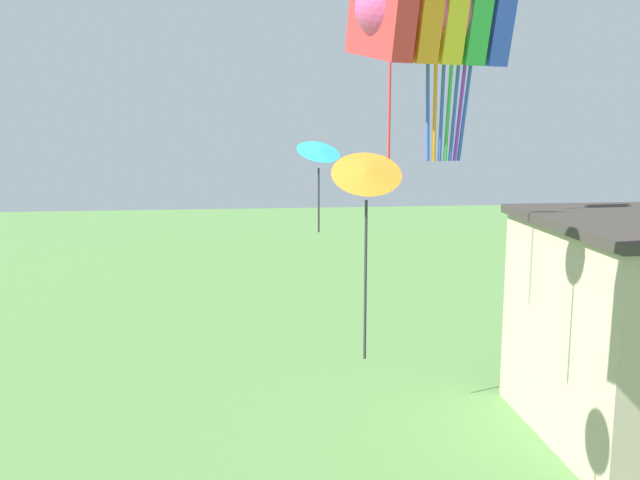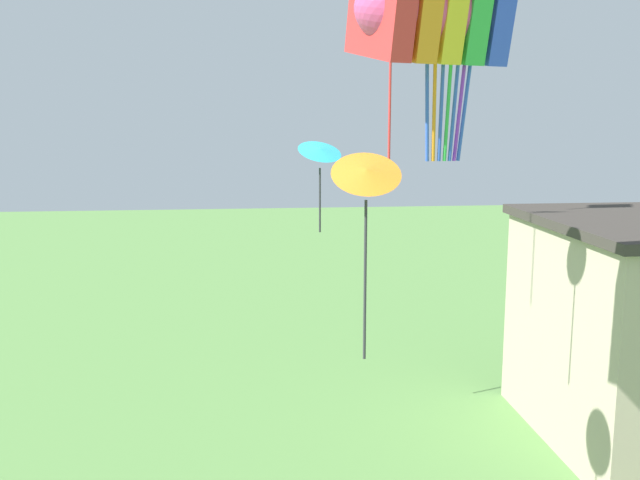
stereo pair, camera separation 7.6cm
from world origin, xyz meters
name	(u,v)px [view 1 (the left image)]	position (x,y,z in m)	size (l,w,h in m)	color
kite_rainbow_parafoil	(431,12)	(1.48, 6.56, 9.76)	(2.91, 2.36, 3.06)	#E54C8C
kite_white_delta	(391,16)	(1.42, 9.16, 10.05)	(1.23, 1.21, 3.29)	white
kite_cyan_delta	(319,152)	(0.56, 13.60, 7.33)	(1.38, 1.33, 2.37)	#2DB2C6
kite_orange_delta	(367,178)	(0.66, 7.34, 7.21)	(1.26, 1.12, 3.60)	orange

